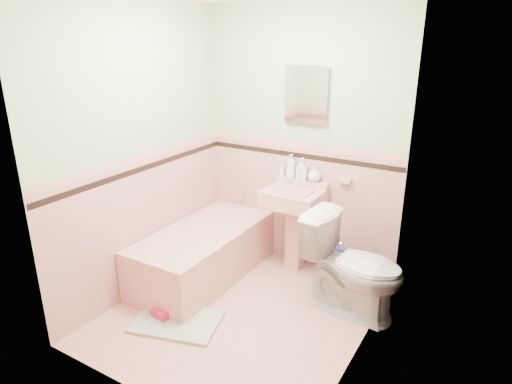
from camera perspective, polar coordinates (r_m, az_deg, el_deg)
The scene contains 31 objects.
floor at distance 3.88m, azimuth -1.95°, elevation -15.16°, with size 2.20×2.20×0.00m, color #D8958D.
wall_back at distance 4.27m, azimuth 5.86°, elevation 6.45°, with size 2.50×2.50×0.00m, color #F4E9C6.
wall_front at distance 2.53m, azimuth -15.78°, elevation -3.41°, with size 2.50×2.50×0.00m, color #F4E9C6.
wall_left at distance 3.95m, azimuth -14.55°, elevation 4.85°, with size 2.50×2.50×0.00m, color #F4E9C6.
wall_right at distance 2.94m, azimuth 14.45°, elevation -0.10°, with size 2.50×2.50×0.00m, color #F4E9C6.
wainscot_back at distance 4.45m, azimuth 5.51°, elevation -1.77°, with size 2.00×2.00×0.00m, color #DA9A92.
wainscot_front at distance 2.85m, azimuth -14.37°, elevation -15.48°, with size 2.00×2.00×0.00m, color #DA9A92.
wainscot_left at distance 4.14m, azimuth -13.68°, elevation -3.89°, with size 2.20×2.20×0.00m, color #DA9A92.
wainscot_right at distance 3.21m, azimuth 13.26°, elevation -11.06°, with size 2.20×2.20×0.00m, color #DA9A92.
accent_back at distance 4.28m, azimuth 5.70°, elevation 4.71°, with size 2.00×2.00×0.00m, color black.
accent_front at distance 2.60m, azimuth -15.23°, elevation -5.93°, with size 2.00×2.00×0.00m, color black.
accent_left at distance 3.97m, azimuth -14.21°, elevation 3.01°, with size 2.20×2.20×0.00m, color black.
accent_right at distance 2.99m, azimuth 13.91°, elevation -2.40°, with size 2.20×2.20×0.00m, color black.
cap_back at distance 4.26m, azimuth 5.74°, elevation 6.01°, with size 2.00×2.00×0.00m, color #D88583.
cap_front at distance 2.56m, azimuth -15.43°, elevation -3.90°, with size 2.00×2.00×0.00m, color #D88583.
cap_left at distance 3.94m, azimuth -14.33°, elevation 4.40°, with size 2.20×2.20×0.00m, color #D88583.
cap_right at distance 2.95m, azimuth 14.07°, elevation -0.59°, with size 2.20×2.20×0.00m, color #D88583.
bathtub at distance 4.31m, azimuth -6.75°, elevation -8.02°, with size 0.70×1.50×0.45m, color tan.
tub_faucet at distance 4.69m, azimuth -1.65°, elevation -0.16°, with size 0.04×0.04×0.12m, color silver.
sink at distance 4.31m, azimuth 4.73°, elevation -5.07°, with size 0.53×0.48×0.84m, color tan, non-canonical shape.
sink_faucet at distance 4.24m, azimuth 5.76°, elevation 2.15°, with size 0.02×0.02×0.10m, color silver.
medicine_cabinet at distance 4.14m, azimuth 6.54°, elevation 12.36°, with size 0.40×0.04×0.50m, color white.
soap_dish at distance 4.14m, azimuth 11.38°, elevation 1.45°, with size 0.11×0.07×0.04m, color tan.
soap_bottle_left at distance 4.30m, azimuth 4.57°, elevation 3.36°, with size 0.09×0.09×0.23m, color #B2B2B2.
soap_bottle_mid at distance 4.26m, azimuth 6.01°, elevation 2.99°, with size 0.10×0.10×0.21m, color #B2B2B2.
soap_bottle_right at distance 4.22m, azimuth 7.55°, elevation 2.39°, with size 0.13×0.13×0.16m, color #B2B2B2.
tube at distance 4.36m, azimuth 3.40°, elevation 2.82°, with size 0.04×0.04×0.12m, color white.
toilet at distance 3.76m, azimuth 12.47°, elevation -9.31°, with size 0.47×0.83×0.84m, color white.
bucket at distance 4.40m, azimuth 10.56°, elevation -9.20°, with size 0.23×0.23×0.23m, color #0D22AA, non-canonical shape.
bath_mat at distance 3.79m, azimuth -10.18°, elevation -16.14°, with size 0.68×0.45×0.03m, color #98A589.
shoe at distance 3.83m, azimuth -12.28°, elevation -15.10°, with size 0.16×0.07×0.06m, color #BF1E59.
Camera 1 is at (1.73, -2.68, 2.20)m, focal length 31.02 mm.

